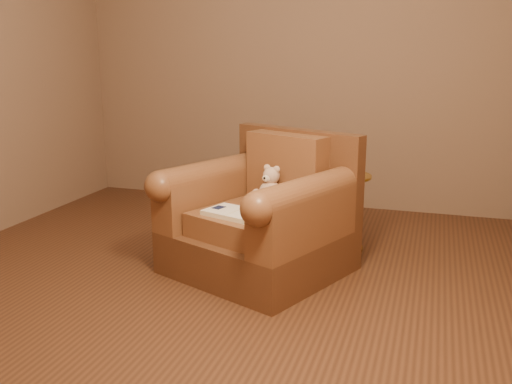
% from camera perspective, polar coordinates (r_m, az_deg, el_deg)
% --- Properties ---
extents(floor, '(4.00, 4.00, 0.00)m').
position_cam_1_polar(floor, '(3.68, -4.40, -8.67)').
color(floor, '#4F2D1B').
rests_on(floor, ground).
extents(armchair, '(1.28, 1.26, 0.90)m').
position_cam_1_polar(armchair, '(3.72, 0.67, -2.70)').
color(armchair, '#55311C').
rests_on(armchair, floor).
extents(teddy_bear, '(0.19, 0.22, 0.26)m').
position_cam_1_polar(teddy_bear, '(3.75, 1.32, 0.27)').
color(teddy_bear, '#D2AB93').
rests_on(teddy_bear, armchair).
extents(guidebook, '(0.44, 0.34, 0.03)m').
position_cam_1_polar(guidebook, '(3.50, -2.00, -2.16)').
color(guidebook, beige).
rests_on(guidebook, armchair).
extents(side_table, '(0.40, 0.40, 0.56)m').
position_cam_1_polar(side_table, '(4.15, 8.59, -1.76)').
color(side_table, gold).
rests_on(side_table, floor).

